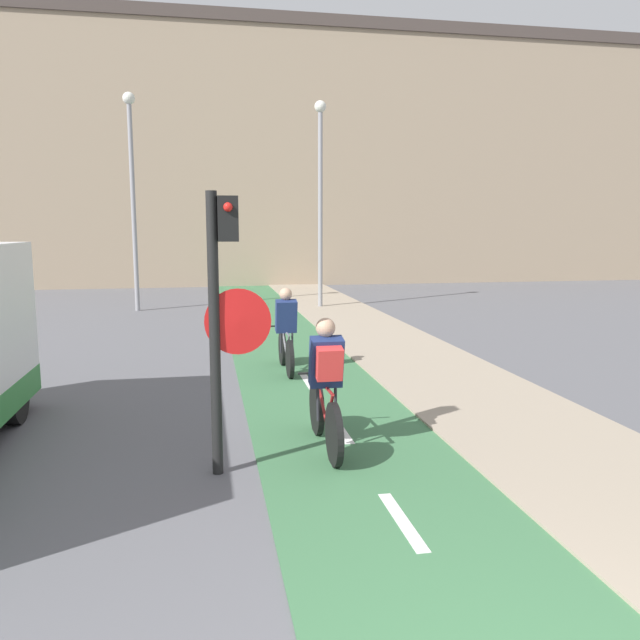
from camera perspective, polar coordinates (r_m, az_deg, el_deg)
building_row_background at (r=29.79m, az=-7.56°, el=14.48°), size 60.00×5.20×11.37m
traffic_light_pole at (r=6.28m, az=-8.88°, el=1.71°), size 0.67×0.25×2.87m
street_lamp_far at (r=19.79m, az=-16.80°, el=12.28°), size 0.36×0.36×6.44m
street_lamp_sidewalk at (r=19.69m, az=0.03°, el=12.49°), size 0.36×0.36×6.34m
cyclist_near at (r=7.04m, az=0.54°, el=-6.32°), size 0.46×1.73×1.52m
cyclist_far at (r=10.89m, az=-3.13°, el=-1.33°), size 0.46×1.69×1.49m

